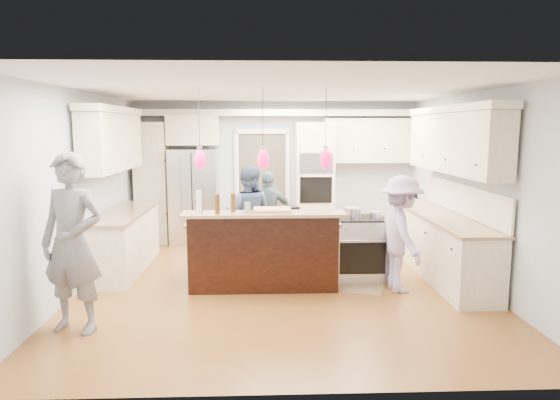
# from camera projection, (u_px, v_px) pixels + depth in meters

# --- Properties ---
(ground_plane) EXTENTS (6.00, 6.00, 0.00)m
(ground_plane) POSITION_uv_depth(u_px,v_px,m) (281.00, 283.00, 7.12)
(ground_plane) COLOR #906027
(ground_plane) RESTS_ON ground
(room_shell) EXTENTS (5.54, 6.04, 2.72)m
(room_shell) POSITION_uv_depth(u_px,v_px,m) (281.00, 156.00, 6.85)
(room_shell) COLOR #B2BCC6
(room_shell) RESTS_ON ground
(refrigerator) EXTENTS (0.90, 0.70, 1.80)m
(refrigerator) POSITION_uv_depth(u_px,v_px,m) (195.00, 196.00, 9.54)
(refrigerator) COLOR #B7B7BC
(refrigerator) RESTS_ON ground
(oven_column) EXTENTS (0.72, 0.69, 2.30)m
(oven_column) POSITION_uv_depth(u_px,v_px,m) (314.00, 182.00, 9.62)
(oven_column) COLOR #F2E6C4
(oven_column) RESTS_ON ground
(back_upper_cabinets) EXTENTS (5.30, 0.61, 2.54)m
(back_upper_cabinets) POSITION_uv_depth(u_px,v_px,m) (236.00, 155.00, 9.58)
(back_upper_cabinets) COLOR #F2E6C4
(back_upper_cabinets) RESTS_ON ground
(right_counter_run) EXTENTS (0.64, 3.10, 2.51)m
(right_counter_run) POSITION_uv_depth(u_px,v_px,m) (445.00, 206.00, 7.35)
(right_counter_run) COLOR #F2E6C4
(right_counter_run) RESTS_ON ground
(left_cabinets) EXTENTS (0.64, 2.30, 2.51)m
(left_cabinets) POSITION_uv_depth(u_px,v_px,m) (120.00, 203.00, 7.66)
(left_cabinets) COLOR #F2E6C4
(left_cabinets) RESTS_ON ground
(kitchen_island) EXTENTS (2.10, 1.46, 1.12)m
(kitchen_island) POSITION_uv_depth(u_px,v_px,m) (263.00, 249.00, 7.11)
(kitchen_island) COLOR black
(kitchen_island) RESTS_ON ground
(island_range) EXTENTS (0.82, 0.71, 0.92)m
(island_range) POSITION_uv_depth(u_px,v_px,m) (360.00, 249.00, 7.24)
(island_range) COLOR #B7B7BC
(island_range) RESTS_ON ground
(pendant_lights) EXTENTS (1.75, 0.15, 1.03)m
(pendant_lights) POSITION_uv_depth(u_px,v_px,m) (263.00, 159.00, 6.34)
(pendant_lights) COLOR black
(pendant_lights) RESTS_ON ground
(person_bar_end) EXTENTS (0.80, 0.63, 1.95)m
(person_bar_end) POSITION_uv_depth(u_px,v_px,m) (72.00, 243.00, 5.33)
(person_bar_end) COLOR slate
(person_bar_end) RESTS_ON ground
(person_far_left) EXTENTS (0.87, 0.72, 1.61)m
(person_far_left) POSITION_uv_depth(u_px,v_px,m) (248.00, 215.00, 8.00)
(person_far_left) COLOR #344566
(person_far_left) RESTS_ON ground
(person_far_right) EXTENTS (0.87, 0.38, 1.47)m
(person_far_right) POSITION_uv_depth(u_px,v_px,m) (269.00, 213.00, 8.59)
(person_far_right) COLOR #465F62
(person_far_right) RESTS_ON ground
(person_range_side) EXTENTS (0.69, 1.07, 1.57)m
(person_range_side) POSITION_uv_depth(u_px,v_px,m) (401.00, 234.00, 6.69)
(person_range_side) COLOR #AC95C9
(person_range_side) RESTS_ON ground
(floor_rug) EXTENTS (0.89, 1.08, 0.01)m
(floor_rug) POSITION_uv_depth(u_px,v_px,m) (361.00, 283.00, 7.09)
(floor_rug) COLOR #9B7955
(floor_rug) RESTS_ON ground
(water_bottle) EXTENTS (0.08, 0.08, 0.30)m
(water_bottle) POSITION_uv_depth(u_px,v_px,m) (199.00, 202.00, 6.28)
(water_bottle) COLOR silver
(water_bottle) RESTS_ON kitchen_island
(beer_bottle_a) EXTENTS (0.06, 0.06, 0.21)m
(beer_bottle_a) POSITION_uv_depth(u_px,v_px,m) (201.00, 204.00, 6.44)
(beer_bottle_a) COLOR #46280C
(beer_bottle_a) RESTS_ON kitchen_island
(beer_bottle_b) EXTENTS (0.08, 0.08, 0.25)m
(beer_bottle_b) POSITION_uv_depth(u_px,v_px,m) (217.00, 204.00, 6.27)
(beer_bottle_b) COLOR #46280C
(beer_bottle_b) RESTS_ON kitchen_island
(beer_bottle_c) EXTENTS (0.07, 0.07, 0.24)m
(beer_bottle_c) POSITION_uv_depth(u_px,v_px,m) (233.00, 203.00, 6.44)
(beer_bottle_c) COLOR #46280C
(beer_bottle_c) RESTS_ON kitchen_island
(drink_can) EXTENTS (0.07, 0.07, 0.14)m
(drink_can) POSITION_uv_depth(u_px,v_px,m) (247.00, 208.00, 6.37)
(drink_can) COLOR #B7B7BC
(drink_can) RESTS_ON kitchen_island
(cutting_board) EXTENTS (0.49, 0.35, 0.04)m
(cutting_board) POSITION_uv_depth(u_px,v_px,m) (272.00, 210.00, 6.49)
(cutting_board) COLOR tan
(cutting_board) RESTS_ON kitchen_island
(pot_large) EXTENTS (0.24, 0.24, 0.14)m
(pot_large) POSITION_uv_depth(u_px,v_px,m) (353.00, 212.00, 7.19)
(pot_large) COLOR #B7B7BC
(pot_large) RESTS_ON island_range
(pot_small) EXTENTS (0.18, 0.18, 0.09)m
(pot_small) POSITION_uv_depth(u_px,v_px,m) (376.00, 215.00, 7.15)
(pot_small) COLOR #B7B7BC
(pot_small) RESTS_ON island_range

